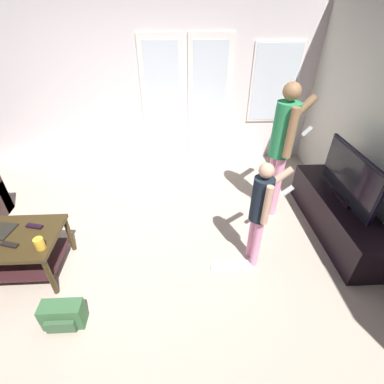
{
  "coord_description": "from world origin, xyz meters",
  "views": [
    {
      "loc": [
        0.58,
        -2.17,
        2.38
      ],
      "look_at": [
        0.69,
        0.12,
        0.78
      ],
      "focal_mm": 25.91,
      "sensor_mm": 36.0,
      "label": 1
    }
  ],
  "objects_px": {
    "tv_stand": "(336,215)",
    "loose_keyboard": "(231,265)",
    "person_adult": "(283,141)",
    "flat_screen_tv": "(350,177)",
    "cup_near_edge": "(39,244)",
    "dvd_remote_slim": "(10,245)",
    "tv_remote_black": "(34,226)",
    "backpack": "(63,315)",
    "coffee_table": "(17,246)",
    "person_child": "(261,207)"
  },
  "relations": [
    {
      "from": "tv_stand",
      "to": "loose_keyboard",
      "type": "relative_size",
      "value": 3.78
    },
    {
      "from": "flat_screen_tv",
      "to": "loose_keyboard",
      "type": "height_order",
      "value": "flat_screen_tv"
    },
    {
      "from": "backpack",
      "to": "coffee_table",
      "type": "bearing_deg",
      "value": 133.47
    },
    {
      "from": "loose_keyboard",
      "to": "tv_remote_black",
      "type": "bearing_deg",
      "value": 174.98
    },
    {
      "from": "person_adult",
      "to": "person_child",
      "type": "distance_m",
      "value": 1.04
    },
    {
      "from": "tv_stand",
      "to": "person_adult",
      "type": "height_order",
      "value": "person_adult"
    },
    {
      "from": "tv_stand",
      "to": "flat_screen_tv",
      "type": "bearing_deg",
      "value": 114.3
    },
    {
      "from": "person_adult",
      "to": "dvd_remote_slim",
      "type": "xyz_separation_m",
      "value": [
        -2.83,
        -1.06,
        -0.5
      ]
    },
    {
      "from": "coffee_table",
      "to": "dvd_remote_slim",
      "type": "height_order",
      "value": "dvd_remote_slim"
    },
    {
      "from": "tv_remote_black",
      "to": "tv_stand",
      "type": "bearing_deg",
      "value": 19.8
    },
    {
      "from": "tv_remote_black",
      "to": "dvd_remote_slim",
      "type": "bearing_deg",
      "value": -102.6
    },
    {
      "from": "person_adult",
      "to": "tv_remote_black",
      "type": "relative_size",
      "value": 9.89
    },
    {
      "from": "backpack",
      "to": "tv_remote_black",
      "type": "relative_size",
      "value": 2.1
    },
    {
      "from": "loose_keyboard",
      "to": "dvd_remote_slim",
      "type": "height_order",
      "value": "dvd_remote_slim"
    },
    {
      "from": "flat_screen_tv",
      "to": "person_child",
      "type": "relative_size",
      "value": 0.85
    },
    {
      "from": "tv_stand",
      "to": "loose_keyboard",
      "type": "height_order",
      "value": "tv_stand"
    },
    {
      "from": "dvd_remote_slim",
      "to": "tv_remote_black",
      "type": "bearing_deg",
      "value": 79.73
    },
    {
      "from": "backpack",
      "to": "person_adult",
      "type": "bearing_deg",
      "value": 34.37
    },
    {
      "from": "cup_near_edge",
      "to": "tv_remote_black",
      "type": "relative_size",
      "value": 0.68
    },
    {
      "from": "tv_remote_black",
      "to": "flat_screen_tv",
      "type": "bearing_deg",
      "value": 19.86
    },
    {
      "from": "backpack",
      "to": "person_child",
      "type": "bearing_deg",
      "value": 19.98
    },
    {
      "from": "backpack",
      "to": "cup_near_edge",
      "type": "relative_size",
      "value": 3.08
    },
    {
      "from": "cup_near_edge",
      "to": "dvd_remote_slim",
      "type": "height_order",
      "value": "cup_near_edge"
    },
    {
      "from": "coffee_table",
      "to": "tv_stand",
      "type": "xyz_separation_m",
      "value": [
        3.52,
        0.46,
        -0.13
      ]
    },
    {
      "from": "person_adult",
      "to": "cup_near_edge",
      "type": "relative_size",
      "value": 14.55
    },
    {
      "from": "person_child",
      "to": "flat_screen_tv",
      "type": "bearing_deg",
      "value": 21.28
    },
    {
      "from": "person_adult",
      "to": "person_child",
      "type": "relative_size",
      "value": 1.39
    },
    {
      "from": "tv_stand",
      "to": "backpack",
      "type": "distance_m",
      "value": 3.13
    },
    {
      "from": "flat_screen_tv",
      "to": "cup_near_edge",
      "type": "bearing_deg",
      "value": -168.6
    },
    {
      "from": "person_adult",
      "to": "flat_screen_tv",
      "type": "bearing_deg",
      "value": -35.88
    },
    {
      "from": "person_child",
      "to": "loose_keyboard",
      "type": "relative_size",
      "value": 2.74
    },
    {
      "from": "flat_screen_tv",
      "to": "coffee_table",
      "type": "bearing_deg",
      "value": -172.43
    },
    {
      "from": "loose_keyboard",
      "to": "cup_near_edge",
      "type": "relative_size",
      "value": 3.82
    },
    {
      "from": "loose_keyboard",
      "to": "tv_remote_black",
      "type": "xyz_separation_m",
      "value": [
        -2.0,
        0.18,
        0.5
      ]
    },
    {
      "from": "cup_near_edge",
      "to": "dvd_remote_slim",
      "type": "relative_size",
      "value": 0.68
    },
    {
      "from": "coffee_table",
      "to": "loose_keyboard",
      "type": "bearing_deg",
      "value": -1.37
    },
    {
      "from": "tv_stand",
      "to": "dvd_remote_slim",
      "type": "distance_m",
      "value": 3.54
    },
    {
      "from": "tv_stand",
      "to": "tv_remote_black",
      "type": "bearing_deg",
      "value": -174.22
    },
    {
      "from": "cup_near_edge",
      "to": "tv_remote_black",
      "type": "bearing_deg",
      "value": 121.41
    },
    {
      "from": "coffee_table",
      "to": "person_adult",
      "type": "height_order",
      "value": "person_adult"
    },
    {
      "from": "flat_screen_tv",
      "to": "person_adult",
      "type": "xyz_separation_m",
      "value": [
        -0.65,
        0.47,
        0.23
      ]
    },
    {
      "from": "person_child",
      "to": "backpack",
      "type": "xyz_separation_m",
      "value": [
        -1.83,
        -0.66,
        -0.6
      ]
    },
    {
      "from": "loose_keyboard",
      "to": "tv_stand",
      "type": "bearing_deg",
      "value": 20.87
    },
    {
      "from": "person_child",
      "to": "cup_near_edge",
      "type": "xyz_separation_m",
      "value": [
        -2.08,
        -0.21,
        -0.17
      ]
    },
    {
      "from": "person_adult",
      "to": "tv_remote_black",
      "type": "height_order",
      "value": "person_adult"
    },
    {
      "from": "person_adult",
      "to": "person_child",
      "type": "height_order",
      "value": "person_adult"
    },
    {
      "from": "person_child",
      "to": "tv_remote_black",
      "type": "distance_m",
      "value": 2.27
    },
    {
      "from": "coffee_table",
      "to": "backpack",
      "type": "distance_m",
      "value": 0.89
    },
    {
      "from": "loose_keyboard",
      "to": "person_child",
      "type": "bearing_deg",
      "value": 19.96
    },
    {
      "from": "tv_stand",
      "to": "tv_remote_black",
      "type": "height_order",
      "value": "tv_remote_black"
    }
  ]
}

